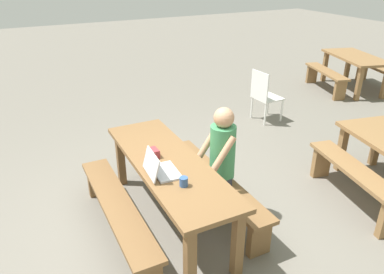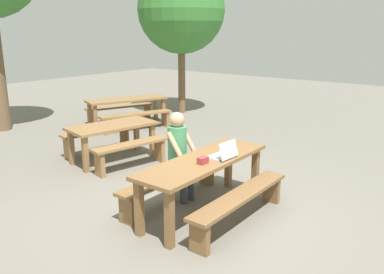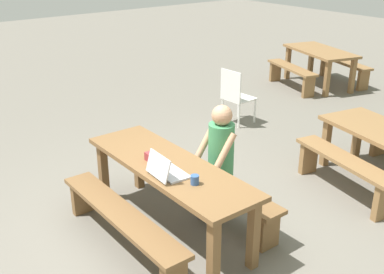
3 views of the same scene
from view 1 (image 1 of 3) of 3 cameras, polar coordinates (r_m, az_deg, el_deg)
name	(u,v)px [view 1 (image 1 of 3)]	position (r m, az deg, el deg)	size (l,w,h in m)	color
ground_plane	(170,220)	(4.30, -3.42, -12.65)	(30.00, 30.00, 0.00)	slate
picnic_table_front	(168,171)	(3.94, -3.67, -5.18)	(2.19, 0.68, 0.77)	brown
bench_near	(118,211)	(3.97, -11.35, -11.06)	(1.95, 0.30, 0.42)	brown
bench_far	(215,183)	(4.33, 3.54, -7.12)	(1.95, 0.30, 0.42)	brown
laptop	(160,169)	(3.63, -4.95, -4.87)	(0.38, 0.31, 0.24)	silver
small_pouch	(154,153)	(3.96, -5.93, -2.44)	(0.14, 0.09, 0.09)	#993338
coffee_mug	(184,182)	(3.44, -1.29, -6.89)	(0.08, 0.08, 0.09)	#335693
person_seated	(219,157)	(3.99, 4.24, -3.06)	(0.38, 0.39, 1.31)	#333847
plastic_chair	(264,95)	(6.76, 11.02, 6.34)	(0.46, 0.46, 0.93)	white
bench_mid_south	(353,178)	(4.78, 23.57, -5.75)	(1.49, 0.58, 0.47)	olive
picnic_table_rear	(355,62)	(9.08, 23.81, 10.56)	(1.78, 1.23, 0.76)	olive
bench_rear_south	(326,76)	(8.82, 19.88, 8.79)	(1.48, 0.70, 0.46)	olive
bench_rear_north	(379,73)	(9.53, 26.83, 8.74)	(1.48, 0.70, 0.46)	olive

